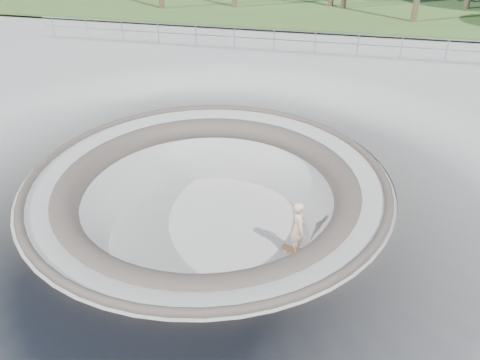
# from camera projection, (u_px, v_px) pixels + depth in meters

# --- Properties ---
(ground) EXTENTS (180.00, 180.00, 0.00)m
(ground) POSITION_uv_depth(u_px,v_px,m) (208.00, 178.00, 13.28)
(ground) COLOR #9E9D98
(ground) RESTS_ON ground
(skate_bowl) EXTENTS (14.00, 14.00, 4.10)m
(skate_bowl) POSITION_uv_depth(u_px,v_px,m) (210.00, 229.00, 14.25)
(skate_bowl) COLOR #9E9D98
(skate_bowl) RESTS_ON ground
(distant_hills) EXTENTS (103.20, 45.00, 28.60)m
(distant_hills) POSITION_uv_depth(u_px,v_px,m) (351.00, 9.00, 63.66)
(distant_hills) COLOR brown
(distant_hills) RESTS_ON ground
(safety_railing) EXTENTS (25.00, 0.06, 1.03)m
(safety_railing) POSITION_uv_depth(u_px,v_px,m) (274.00, 40.00, 22.85)
(safety_railing) COLOR #93969B
(safety_railing) RESTS_ON ground
(skateboard) EXTENTS (0.95, 0.52, 0.09)m
(skateboard) POSITION_uv_depth(u_px,v_px,m) (296.00, 251.00, 13.36)
(skateboard) COLOR brown
(skateboard) RESTS_ON ground
(skater) EXTENTS (0.58, 0.70, 1.65)m
(skater) POSITION_uv_depth(u_px,v_px,m) (298.00, 228.00, 12.91)
(skater) COLOR #E2B592
(skater) RESTS_ON skateboard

